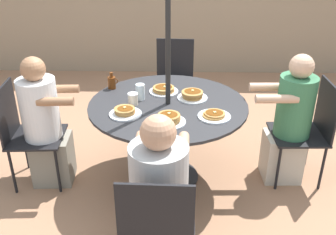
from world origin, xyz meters
TOP-DOWN VIEW (x-y plane):
  - ground_plane at (0.00, 0.00)m, footprint 12.00×12.00m
  - back_fence at (0.00, 2.74)m, footprint 10.00×0.06m
  - patio_table at (0.00, 0.00)m, footprint 1.32×1.32m
  - umbrella_pole at (0.00, 0.00)m, footprint 0.04×0.04m
  - patio_chair_north at (1.21, 0.04)m, footprint 0.45×0.45m
  - diner_north at (1.03, 0.03)m, footprint 0.53×0.33m
  - patio_chair_east at (0.04, 1.21)m, footprint 0.46×0.46m
  - patio_chair_south at (-1.21, -0.07)m, footprint 0.47×0.47m
  - diner_south at (-1.03, -0.06)m, footprint 0.48×0.34m
  - patio_chair_west at (-0.03, -1.21)m, footprint 0.45×0.45m
  - diner_west at (-0.03, -1.03)m, footprint 0.36×0.55m
  - pancake_plate_a at (-0.04, 0.24)m, footprint 0.25×0.25m
  - pancake_plate_b at (0.20, 0.11)m, footprint 0.25×0.25m
  - pancake_plate_c at (-0.33, -0.21)m, footprint 0.25×0.25m
  - pancake_plate_d at (0.01, -0.34)m, footprint 0.25×0.25m
  - pancake_plate_e at (0.36, -0.24)m, footprint 0.25×0.25m
  - syrup_bottle at (-0.51, 0.31)m, footprint 0.09×0.07m
  - coffee_cup at (-0.29, -0.03)m, footprint 0.08×0.08m
  - drinking_glass_a at (-0.23, 0.08)m, footprint 0.08×0.08m

SIDE VIEW (x-z plane):
  - ground_plane at x=0.00m, z-range 0.00..0.00m
  - patio_chair_north at x=1.21m, z-range 0.06..0.96m
  - patio_chair_east at x=0.04m, z-range 0.06..0.96m
  - patio_chair_south at x=-1.21m, z-range 0.06..0.96m
  - patio_chair_west at x=-0.03m, z-range 0.06..0.96m
  - diner_west at x=-0.03m, z-range -0.05..1.10m
  - diner_south at x=-1.03m, z-range -0.04..1.10m
  - diner_north at x=1.03m, z-range -0.04..1.11m
  - patio_table at x=0.00m, z-range 0.25..0.99m
  - pancake_plate_e at x=0.36m, z-range 0.72..0.77m
  - pancake_plate_c at x=-0.33m, z-range 0.72..0.79m
  - pancake_plate_a at x=-0.04m, z-range 0.72..0.79m
  - pancake_plate_d at x=0.01m, z-range 0.72..0.80m
  - pancake_plate_b at x=0.20m, z-range 0.72..0.80m
  - coffee_cup at x=-0.29m, z-range 0.73..0.83m
  - syrup_bottle at x=-0.51m, z-range 0.72..0.87m
  - drinking_glass_a at x=-0.23m, z-range 0.73..0.87m
  - back_fence at x=0.00m, z-range 0.00..1.74m
  - umbrella_pole at x=0.00m, z-range 0.00..2.38m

